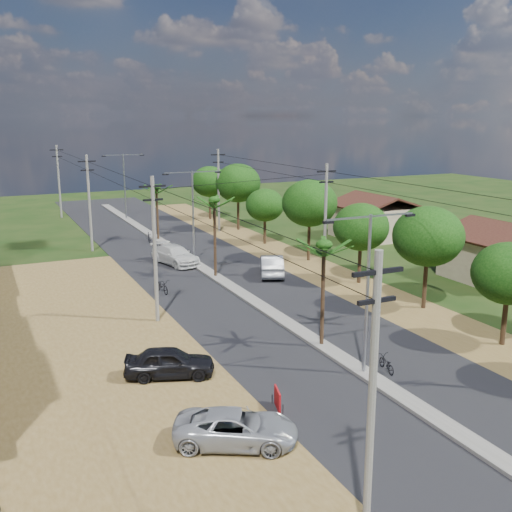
{
  "coord_description": "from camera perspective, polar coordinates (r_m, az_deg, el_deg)",
  "views": [
    {
      "loc": [
        -16.48,
        -22.53,
        12.44
      ],
      "look_at": [
        0.67,
        13.92,
        3.0
      ],
      "focal_mm": 42.0,
      "sensor_mm": 36.0,
      "label": 1
    }
  ],
  "objects": [
    {
      "name": "car_silver_mid",
      "position": [
        47.75,
        1.49,
        -0.9
      ],
      "size": [
        3.57,
        5.24,
        1.64
      ],
      "primitive_type": "imported",
      "rotation": [
        0.0,
        0.0,
        2.73
      ],
      "color": "#9DA0A4",
      "rests_on": "ground"
    },
    {
      "name": "palm_median_mid",
      "position": [
        46.08,
        -3.99,
        5.0
      ],
      "size": [
        2.0,
        2.0,
        6.55
      ],
      "color": "black",
      "rests_on": "ground"
    },
    {
      "name": "ground",
      "position": [
        30.56,
        10.22,
        -11.05
      ],
      "size": [
        160.0,
        160.0,
        0.0
      ],
      "primitive_type": "plane",
      "color": "black",
      "rests_on": "ground"
    },
    {
      "name": "moto_rider_west_b",
      "position": [
        60.89,
        -10.17,
        1.68
      ],
      "size": [
        0.84,
        1.77,
        1.03
      ],
      "primitive_type": "imported",
      "rotation": [
        0.0,
        0.0,
        -0.21
      ],
      "color": "black",
      "rests_on": "ground"
    },
    {
      "name": "streetlight_near",
      "position": [
        28.95,
        10.6,
        -2.37
      ],
      "size": [
        5.1,
        0.18,
        8.0
      ],
      "color": "gray",
      "rests_on": "ground"
    },
    {
      "name": "utility_pole_w_a",
      "position": [
        17.49,
        10.98,
        -13.12
      ],
      "size": [
        1.6,
        0.24,
        9.0
      ],
      "color": "#605E56",
      "rests_on": "ground"
    },
    {
      "name": "palm_median_far",
      "position": [
        61.23,
        -9.46,
        6.28
      ],
      "size": [
        2.0,
        2.0,
        5.85
      ],
      "color": "black",
      "rests_on": "ground"
    },
    {
      "name": "car_parked_silver",
      "position": [
        24.05,
        -1.91,
        -16.12
      ],
      "size": [
        5.29,
        4.21,
        1.34
      ],
      "primitive_type": "imported",
      "rotation": [
        0.0,
        0.0,
        1.08
      ],
      "color": "#9DA0A4",
      "rests_on": "ground"
    },
    {
      "name": "tree_east_f",
      "position": [
        59.1,
        0.85,
        4.87
      ],
      "size": [
        3.8,
        3.8,
        5.52
      ],
      "color": "black",
      "rests_on": "ground"
    },
    {
      "name": "streetlight_mid",
      "position": [
        50.89,
        -6.02,
        4.46
      ],
      "size": [
        5.1,
        0.18,
        8.0
      ],
      "color": "gray",
      "rests_on": "ground"
    },
    {
      "name": "streetlight_far",
      "position": [
        74.77,
        -12.42,
        7.01
      ],
      "size": [
        5.1,
        0.18,
        8.0
      ],
      "color": "gray",
      "rests_on": "ground"
    },
    {
      "name": "median",
      "position": [
        45.46,
        -2.95,
        -2.59
      ],
      "size": [
        1.0,
        90.0,
        0.18
      ],
      "primitive_type": "cube",
      "color": "#605E56",
      "rests_on": "ground"
    },
    {
      "name": "house_east_near",
      "position": [
        49.9,
        22.58,
        0.55
      ],
      "size": [
        7.6,
        7.5,
        4.6
      ],
      "color": "#9E886B",
      "rests_on": "ground"
    },
    {
      "name": "tree_east_e",
      "position": [
        52.13,
        5.13,
        5.03
      ],
      "size": [
        4.8,
        4.8,
        7.14
      ],
      "color": "black",
      "rests_on": "ground"
    },
    {
      "name": "moto_rider_east",
      "position": [
        30.93,
        12.31,
        -10.03
      ],
      "size": [
        0.82,
        1.61,
        0.81
      ],
      "primitive_type": "imported",
      "rotation": [
        0.0,
        0.0,
        2.95
      ],
      "color": "black",
      "rests_on": "ground"
    },
    {
      "name": "palm_median_near",
      "position": [
        31.99,
        6.5,
        0.64
      ],
      "size": [
        2.0,
        2.0,
        6.15
      ],
      "color": "black",
      "rests_on": "ground"
    },
    {
      "name": "tree_east_b",
      "position": [
        35.24,
        22.95,
        -1.55
      ],
      "size": [
        4.0,
        4.0,
        5.83
      ],
      "color": "black",
      "rests_on": "ground"
    },
    {
      "name": "utility_pole_w_c",
      "position": [
        57.83,
        -15.59,
        5.07
      ],
      "size": [
        1.6,
        0.24,
        9.0
      ],
      "color": "#605E56",
      "rests_on": "ground"
    },
    {
      "name": "car_parked_dark",
      "position": [
        29.84,
        -8.24,
        -10.04
      ],
      "size": [
        4.68,
        3.12,
        1.48
      ],
      "primitive_type": "imported",
      "rotation": [
        0.0,
        0.0,
        1.23
      ],
      "color": "black",
      "rests_on": "ground"
    },
    {
      "name": "tree_east_c",
      "position": [
        40.19,
        16.07,
        1.8
      ],
      "size": [
        4.6,
        4.6,
        6.83
      ],
      "color": "black",
      "rests_on": "ground"
    },
    {
      "name": "house_east_far",
      "position": [
        63.71,
        11.25,
        3.86
      ],
      "size": [
        7.6,
        7.5,
        4.6
      ],
      "color": "#9E886B",
      "rests_on": "ground"
    },
    {
      "name": "dirt_lot_west",
      "position": [
        33.0,
        -21.01,
        -9.85
      ],
      "size": [
        18.0,
        46.0,
        0.04
      ],
      "primitive_type": "cube",
      "color": "brown",
      "rests_on": "ground"
    },
    {
      "name": "tree_east_d",
      "position": [
        45.5,
        9.97,
        2.73
      ],
      "size": [
        4.2,
        4.2,
        6.13
      ],
      "color": "black",
      "rests_on": "ground"
    },
    {
      "name": "car_white_far",
      "position": [
        51.71,
        -7.69,
        0.04
      ],
      "size": [
        3.47,
        5.79,
        1.57
      ],
      "primitive_type": "imported",
      "rotation": [
        0.0,
        0.0,
        0.25
      ],
      "color": "#B9B9B5",
      "rests_on": "ground"
    },
    {
      "name": "utility_pole_w_d",
      "position": [
        78.49,
        -18.27,
        6.91
      ],
      "size": [
        1.6,
        0.24,
        9.0
      ],
      "color": "#605E56",
      "rests_on": "ground"
    },
    {
      "name": "road",
      "position": [
        42.83,
        -1.43,
        -3.67
      ],
      "size": [
        12.0,
        110.0,
        0.04
      ],
      "primitive_type": "cube",
      "color": "black",
      "rests_on": "ground"
    },
    {
      "name": "dirt_shoulder_east",
      "position": [
        46.77,
        8.15,
        -2.36
      ],
      "size": [
        5.0,
        90.0,
        0.03
      ],
      "primitive_type": "cube",
      "color": "brown",
      "rests_on": "ground"
    },
    {
      "name": "tree_east_h",
      "position": [
        73.71,
        -4.44,
        7.07
      ],
      "size": [
        4.4,
        4.4,
        6.52
      ],
      "color": "black",
      "rests_on": "ground"
    },
    {
      "name": "utility_pole_e_b",
      "position": [
        46.03,
        6.62,
        3.49
      ],
      "size": [
        1.6,
        0.24,
        9.0
      ],
      "color": "#605E56",
      "rests_on": "ground"
    },
    {
      "name": "tree_east_g",
      "position": [
        66.38,
        -1.73,
        6.96
      ],
      "size": [
        5.0,
        5.0,
        7.38
      ],
      "color": "black",
      "rests_on": "ground"
    },
    {
      "name": "utility_pole_e_c",
      "position": [
        65.56,
        -3.58,
        6.43
      ],
      "size": [
        1.6,
        0.24,
        9.0
      ],
      "color": "#605E56",
      "rests_on": "ground"
    },
    {
      "name": "utility_pole_w_b",
      "position": [
        36.63,
        -9.62,
        0.89
      ],
      "size": [
        1.6,
        0.24,
        9.0
      ],
      "color": "#605E56",
      "rests_on": "ground"
    },
    {
      "name": "moto_rider_west_a",
      "position": [
        43.53,
        -8.93,
        -2.87
      ],
      "size": [
        0.95,
        2.04,
        1.03
      ],
      "primitive_type": "imported",
      "rotation": [
        0.0,
        0.0,
        0.14
      ],
      "color": "black",
      "rests_on": "ground"
    },
    {
      "name": "roadside_sign",
      "position": [
        26.68,
        2.06,
        -13.5
      ],
      "size": [
        0.38,
        1.1,
        0.94
      ],
      "rotation": [
        0.0,
        0.0,
        -0.28
      ],
      "color": "maroon",
      "rests_on": "ground"
    }
  ]
}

